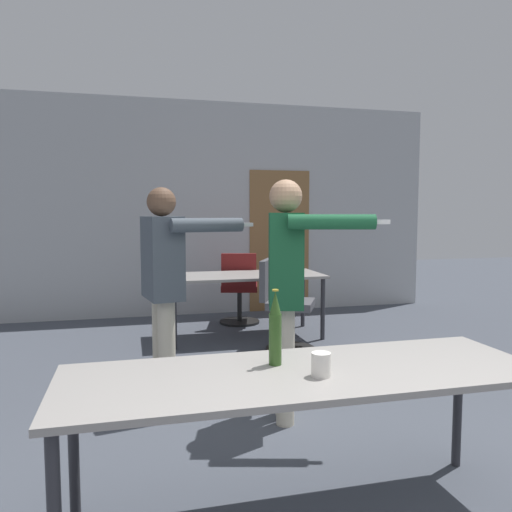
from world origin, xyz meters
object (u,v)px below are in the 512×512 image
at_px(person_left_plaid, 287,276).
at_px(beer_bottle, 275,329).
at_px(drink_cup, 321,364).
at_px(office_chair_far_left, 239,291).
at_px(person_center_tall, 164,273).
at_px(office_chair_far_right, 284,308).

xyz_separation_m(person_left_plaid, beer_bottle, (-0.39, -1.03, -0.11)).
bearing_deg(drink_cup, office_chair_far_left, 82.47).
distance_m(person_center_tall, person_left_plaid, 0.99).
xyz_separation_m(person_left_plaid, drink_cup, (-0.24, -1.24, -0.23)).
distance_m(person_left_plaid, drink_cup, 1.28).
bearing_deg(office_chair_far_left, person_left_plaid, -81.98).
height_order(person_left_plaid, beer_bottle, person_left_plaid).
relative_size(office_chair_far_left, drink_cup, 8.94).
height_order(person_left_plaid, office_chair_far_right, person_left_plaid).
height_order(person_center_tall, office_chair_far_left, person_center_tall).
relative_size(person_center_tall, drink_cup, 15.62).
height_order(person_left_plaid, office_chair_far_left, person_left_plaid).
distance_m(person_left_plaid, beer_bottle, 1.11).
relative_size(person_left_plaid, office_chair_far_left, 1.78).
height_order(person_center_tall, beer_bottle, person_center_tall).
bearing_deg(beer_bottle, person_left_plaid, 69.28).
bearing_deg(beer_bottle, office_chair_far_right, 71.81).
height_order(person_center_tall, person_left_plaid, person_left_plaid).
bearing_deg(office_chair_far_left, beer_bottle, -85.91).
bearing_deg(person_left_plaid, beer_bottle, -6.20).
bearing_deg(office_chair_far_left, drink_cup, -83.49).
distance_m(office_chair_far_left, drink_cup, 4.29).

